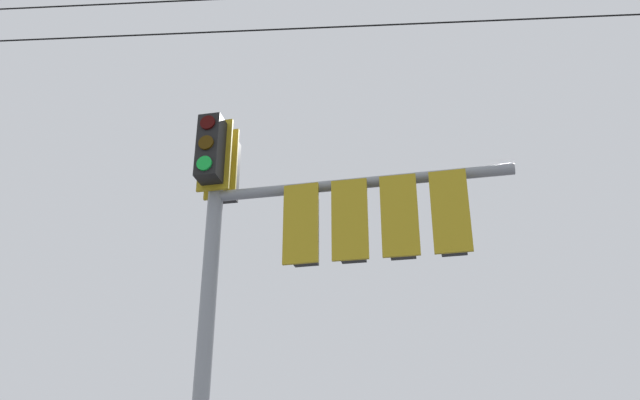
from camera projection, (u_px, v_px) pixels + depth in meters
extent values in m
cylinder|color=gray|center=(201.00, 396.00, 7.60)|extent=(0.20, 0.20, 5.90)
cylinder|color=gray|center=(359.00, 183.00, 8.31)|extent=(3.58, 1.50, 0.14)
cube|color=black|center=(226.00, 170.00, 9.16)|extent=(0.39, 0.39, 0.90)
cube|color=#B29319|center=(222.00, 164.00, 9.01)|extent=(0.42, 0.20, 1.04)
cylinder|color=#360503|center=(231.00, 156.00, 9.43)|extent=(0.20, 0.10, 0.20)
cylinder|color=#3C2703|center=(230.00, 175.00, 9.31)|extent=(0.20, 0.10, 0.20)
cylinder|color=green|center=(229.00, 194.00, 9.18)|extent=(0.20, 0.10, 0.20)
cube|color=black|center=(211.00, 149.00, 8.63)|extent=(0.39, 0.39, 0.90)
cube|color=#B29319|center=(215.00, 155.00, 8.78)|extent=(0.42, 0.20, 1.04)
cylinder|color=#360503|center=(208.00, 123.00, 8.61)|extent=(0.20, 0.10, 0.20)
cylinder|color=#3C2703|center=(206.00, 143.00, 8.48)|extent=(0.20, 0.10, 0.20)
cylinder|color=green|center=(204.00, 163.00, 8.35)|extent=(0.20, 0.10, 0.20)
cube|color=black|center=(304.00, 228.00, 8.20)|extent=(0.38, 0.38, 0.90)
cube|color=#B29319|center=(301.00, 223.00, 8.05)|extent=(0.43, 0.18, 1.04)
cylinder|color=#360503|center=(308.00, 211.00, 8.48)|extent=(0.20, 0.09, 0.20)
cylinder|color=#3C2703|center=(308.00, 233.00, 8.35)|extent=(0.20, 0.09, 0.20)
cylinder|color=green|center=(308.00, 256.00, 8.22)|extent=(0.20, 0.09, 0.20)
cube|color=black|center=(352.00, 224.00, 8.09)|extent=(0.39, 0.39, 0.90)
cube|color=#B29319|center=(350.00, 219.00, 7.94)|extent=(0.42, 0.20, 1.04)
cylinder|color=#360503|center=(354.00, 207.00, 8.37)|extent=(0.20, 0.10, 0.20)
cylinder|color=#3C2703|center=(354.00, 229.00, 8.24)|extent=(0.20, 0.10, 0.20)
cylinder|color=green|center=(355.00, 252.00, 8.11)|extent=(0.20, 0.10, 0.20)
cube|color=black|center=(401.00, 220.00, 7.98)|extent=(0.39, 0.39, 0.90)
cube|color=#B29319|center=(399.00, 215.00, 7.83)|extent=(0.42, 0.20, 1.04)
cylinder|color=#360503|center=(401.00, 203.00, 8.25)|extent=(0.20, 0.10, 0.20)
cylinder|color=#3C2703|center=(402.00, 226.00, 8.13)|extent=(0.20, 0.10, 0.20)
cylinder|color=green|center=(403.00, 248.00, 8.00)|extent=(0.20, 0.10, 0.20)
cube|color=black|center=(451.00, 216.00, 7.87)|extent=(0.39, 0.39, 0.90)
cube|color=#B29319|center=(450.00, 211.00, 7.72)|extent=(0.43, 0.19, 1.04)
cylinder|color=#360503|center=(450.00, 199.00, 8.14)|extent=(0.20, 0.10, 0.20)
cylinder|color=#3C2703|center=(452.00, 222.00, 8.01)|extent=(0.20, 0.10, 0.20)
cylinder|color=green|center=(454.00, 245.00, 7.89)|extent=(0.20, 0.10, 0.20)
cylinder|color=black|center=(141.00, 35.00, 9.91)|extent=(25.66, 13.86, 0.54)
cylinder|color=black|center=(145.00, 2.00, 10.17)|extent=(25.66, 13.86, 0.54)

